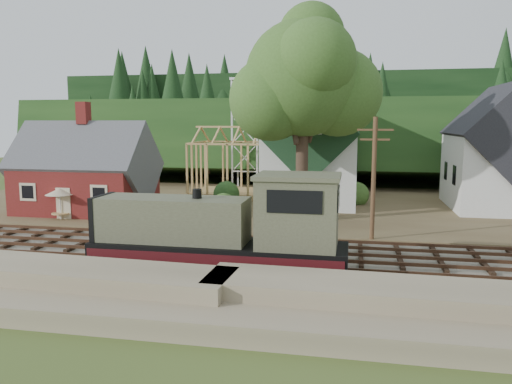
% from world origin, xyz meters
% --- Properties ---
extents(ground, '(140.00, 140.00, 0.00)m').
position_xyz_m(ground, '(0.00, 0.00, 0.00)').
color(ground, '#384C1E').
rests_on(ground, ground).
extents(embankment, '(64.00, 5.00, 1.60)m').
position_xyz_m(embankment, '(0.00, -8.50, 0.00)').
color(embankment, '#7F7259').
rests_on(embankment, ground).
extents(railroad_bed, '(64.00, 11.00, 0.16)m').
position_xyz_m(railroad_bed, '(0.00, 0.00, 0.08)').
color(railroad_bed, '#726B5B').
rests_on(railroad_bed, ground).
extents(village_flat, '(64.00, 26.00, 0.30)m').
position_xyz_m(village_flat, '(0.00, 18.00, 0.15)').
color(village_flat, brown).
rests_on(village_flat, ground).
extents(hillside, '(70.00, 28.96, 12.74)m').
position_xyz_m(hillside, '(0.00, 42.00, 0.00)').
color(hillside, '#1E3F19').
rests_on(hillside, ground).
extents(ridge, '(80.00, 20.00, 12.00)m').
position_xyz_m(ridge, '(0.00, 58.00, 0.00)').
color(ridge, black).
rests_on(ridge, ground).
extents(depot, '(10.80, 7.41, 9.00)m').
position_xyz_m(depot, '(-16.00, 11.00, 3.21)').
color(depot, '#5E1C15').
rests_on(depot, village_flat).
extents(church, '(8.40, 15.17, 13.00)m').
position_xyz_m(church, '(2.00, 19.68, 5.18)').
color(church, silver).
rests_on(church, village_flat).
extents(farmhouse, '(8.40, 10.80, 10.60)m').
position_xyz_m(farmhouse, '(18.00, 19.00, 4.87)').
color(farmhouse, silver).
rests_on(farmhouse, village_flat).
extents(timber_frame, '(8.20, 6.20, 6.99)m').
position_xyz_m(timber_frame, '(-6.00, 22.00, 3.27)').
color(timber_frame, tan).
rests_on(timber_frame, village_flat).
extents(lattice_tower, '(3.20, 3.20, 12.12)m').
position_xyz_m(lattice_tower, '(-6.00, 28.00, 10.03)').
color(lattice_tower, silver).
rests_on(lattice_tower, village_flat).
extents(big_tree, '(10.90, 8.40, 14.70)m').
position_xyz_m(big_tree, '(2.17, 10.08, 10.22)').
color(big_tree, '#38281E').
rests_on(big_tree, village_flat).
extents(telegraph_pole_near, '(2.20, 0.28, 8.00)m').
position_xyz_m(telegraph_pole_near, '(7.00, 5.20, 4.25)').
color(telegraph_pole_near, '#4C331E').
rests_on(telegraph_pole_near, ground).
extents(locomotive, '(12.67, 3.17, 5.05)m').
position_xyz_m(locomotive, '(-0.35, -3.00, 2.22)').
color(locomotive, black).
rests_on(locomotive, railroad_bed).
extents(car_blue, '(2.86, 3.82, 1.21)m').
position_xyz_m(car_blue, '(-6.76, 11.97, 0.91)').
color(car_blue, '#5671B9').
rests_on(car_blue, village_flat).
extents(car_green, '(4.08, 1.78, 1.30)m').
position_xyz_m(car_green, '(-21.88, 13.11, 0.95)').
color(car_green, '#83AD78').
rests_on(car_green, village_flat).
extents(car_red, '(4.26, 3.04, 1.08)m').
position_xyz_m(car_red, '(18.05, 15.26, 0.84)').
color(car_red, '#AC0D1D').
rests_on(car_red, village_flat).
extents(patio_set, '(2.13, 2.13, 2.37)m').
position_xyz_m(patio_set, '(-16.20, 7.37, 2.32)').
color(patio_set, silver).
rests_on(patio_set, village_flat).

